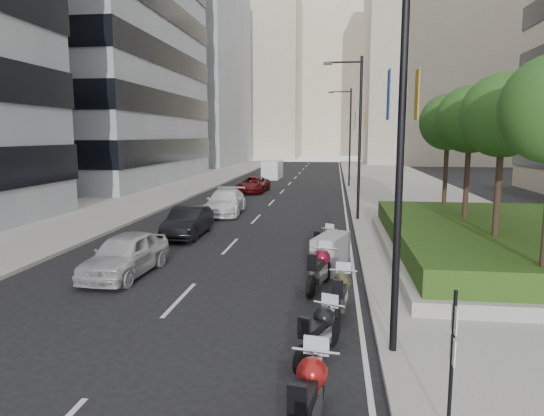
% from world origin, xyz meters
% --- Properties ---
extents(ground, '(160.00, 160.00, 0.00)m').
position_xyz_m(ground, '(0.00, 0.00, 0.00)').
color(ground, black).
rests_on(ground, ground).
extents(sidewalk_right, '(10.00, 100.00, 0.15)m').
position_xyz_m(sidewalk_right, '(9.00, 30.00, 0.07)').
color(sidewalk_right, '#9E9B93').
rests_on(sidewalk_right, ground).
extents(sidewalk_left, '(8.00, 100.00, 0.15)m').
position_xyz_m(sidewalk_left, '(-12.00, 30.00, 0.07)').
color(sidewalk_left, '#9E9B93').
rests_on(sidewalk_left, ground).
extents(lane_edge, '(0.12, 100.00, 0.01)m').
position_xyz_m(lane_edge, '(3.70, 30.00, 0.01)').
color(lane_edge, silver).
rests_on(lane_edge, ground).
extents(lane_centre, '(0.12, 100.00, 0.01)m').
position_xyz_m(lane_centre, '(-1.50, 30.00, 0.01)').
color(lane_centre, silver).
rests_on(lane_centre, ground).
extents(building_grey_far, '(22.00, 26.00, 30.00)m').
position_xyz_m(building_grey_far, '(-24.00, 70.00, 15.00)').
color(building_grey_far, gray).
rests_on(building_grey_far, ground).
extents(building_cream_right, '(28.00, 24.00, 36.00)m').
position_xyz_m(building_cream_right, '(22.00, 80.00, 18.00)').
color(building_cream_right, '#B7AD93').
rests_on(building_cream_right, ground).
extents(building_cream_left, '(26.00, 24.00, 34.00)m').
position_xyz_m(building_cream_left, '(-18.00, 100.00, 17.00)').
color(building_cream_left, '#B7AD93').
rests_on(building_cream_left, ground).
extents(building_cream_centre, '(30.00, 24.00, 38.00)m').
position_xyz_m(building_cream_centre, '(2.00, 120.00, 19.00)').
color(building_cream_centre, '#B7AD93').
rests_on(building_cream_centre, ground).
extents(planter, '(10.00, 14.00, 0.40)m').
position_xyz_m(planter, '(10.00, 10.00, 0.35)').
color(planter, '#A09F95').
rests_on(planter, sidewalk_right).
extents(hedge, '(9.40, 13.40, 0.80)m').
position_xyz_m(hedge, '(10.00, 10.00, 0.95)').
color(hedge, '#224213').
rests_on(hedge, planter).
extents(tree_1, '(2.80, 2.80, 6.30)m').
position_xyz_m(tree_1, '(8.50, 8.00, 5.42)').
color(tree_1, '#332319').
rests_on(tree_1, planter).
extents(tree_2, '(2.80, 2.80, 6.30)m').
position_xyz_m(tree_2, '(8.50, 12.00, 5.42)').
color(tree_2, '#332319').
rests_on(tree_2, planter).
extents(tree_3, '(2.80, 2.80, 6.30)m').
position_xyz_m(tree_3, '(8.50, 16.00, 5.42)').
color(tree_3, '#332319').
rests_on(tree_3, planter).
extents(lamp_post_0, '(2.34, 0.45, 9.00)m').
position_xyz_m(lamp_post_0, '(4.14, 1.00, 5.07)').
color(lamp_post_0, black).
rests_on(lamp_post_0, ground).
extents(lamp_post_1, '(2.34, 0.45, 9.00)m').
position_xyz_m(lamp_post_1, '(4.14, 18.00, 5.07)').
color(lamp_post_1, black).
rests_on(lamp_post_1, ground).
extents(lamp_post_2, '(2.34, 0.45, 9.00)m').
position_xyz_m(lamp_post_2, '(4.14, 36.00, 5.07)').
color(lamp_post_2, black).
rests_on(lamp_post_2, ground).
extents(parking_sign, '(0.06, 0.32, 2.50)m').
position_xyz_m(parking_sign, '(4.80, -2.00, 1.46)').
color(parking_sign, black).
rests_on(parking_sign, ground).
extents(motorcycle_1, '(0.81, 2.43, 1.21)m').
position_xyz_m(motorcycle_1, '(2.63, -2.07, 0.65)').
color(motorcycle_1, black).
rests_on(motorcycle_1, ground).
extents(motorcycle_2, '(1.03, 2.07, 1.09)m').
position_xyz_m(motorcycle_2, '(2.71, 0.69, 0.58)').
color(motorcycle_2, black).
rests_on(motorcycle_2, ground).
extents(motorcycle_3, '(0.76, 2.28, 1.13)m').
position_xyz_m(motorcycle_3, '(3.19, 3.27, 0.61)').
color(motorcycle_3, black).
rests_on(motorcycle_3, ground).
extents(motorcycle_4, '(0.91, 2.39, 1.21)m').
position_xyz_m(motorcycle_4, '(2.56, 5.53, 0.65)').
color(motorcycle_4, black).
rests_on(motorcycle_4, ground).
extents(motorcycle_5, '(1.42, 2.26, 1.28)m').
position_xyz_m(motorcycle_5, '(2.88, 7.72, 0.64)').
color(motorcycle_5, black).
rests_on(motorcycle_5, ground).
extents(motorcycle_6, '(0.98, 1.96, 1.03)m').
position_xyz_m(motorcycle_6, '(2.61, 9.85, 0.55)').
color(motorcycle_6, black).
rests_on(motorcycle_6, ground).
extents(car_a, '(1.98, 4.41, 1.47)m').
position_xyz_m(car_a, '(-4.14, 6.21, 0.74)').
color(car_a, silver).
rests_on(car_a, ground).
extents(car_b, '(1.51, 4.28, 1.41)m').
position_xyz_m(car_b, '(-3.93, 12.77, 0.70)').
color(car_b, black).
rests_on(car_b, ground).
extents(car_c, '(2.36, 5.25, 1.49)m').
position_xyz_m(car_c, '(-3.65, 19.54, 0.75)').
color(car_c, white).
rests_on(car_c, ground).
extents(car_d, '(2.43, 4.89, 1.33)m').
position_xyz_m(car_d, '(-3.87, 31.10, 0.67)').
color(car_d, '#580A0E').
rests_on(car_d, ground).
extents(delivery_van, '(1.90, 4.78, 1.99)m').
position_xyz_m(delivery_van, '(-3.97, 44.42, 0.93)').
color(delivery_van, white).
rests_on(delivery_van, ground).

